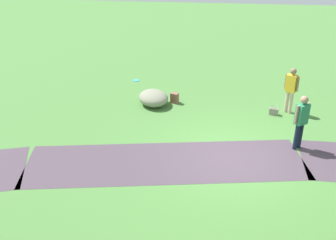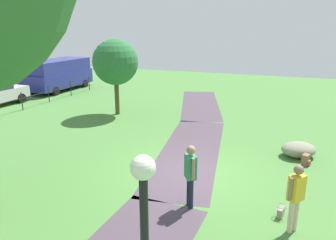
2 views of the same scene
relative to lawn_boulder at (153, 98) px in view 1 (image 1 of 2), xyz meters
The scene contains 8 objects.
ground_plane 4.46m from the lawn_boulder, 129.94° to the left, with size 48.00×48.00×0.00m, color #497A3A.
footpath_segment_mid 4.03m from the lawn_boulder, 103.15° to the left, with size 8.25×3.48×0.01m.
lawn_boulder is the anchor object (origin of this frame).
woman_with_handbag 4.98m from the lawn_boulder, behind, with size 0.44×0.40×1.68m.
man_near_boulder 5.56m from the lawn_boulder, 150.74° to the left, with size 0.44×0.40×1.74m.
handbag_on_grass 4.42m from the lawn_boulder, behind, with size 0.34×0.32×0.31m.
backpack_by_boulder 0.82m from the lawn_boulder, 162.50° to the right, with size 0.33×0.33×0.40m.
frisbee_on_grass 2.63m from the lawn_boulder, 64.94° to the right, with size 0.26×0.26×0.02m.
Camera 1 is at (0.82, 10.08, 6.28)m, focal length 42.38 mm.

